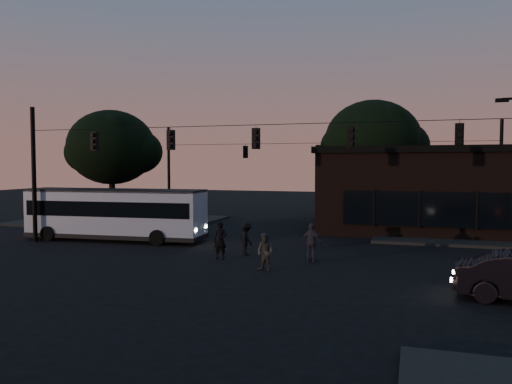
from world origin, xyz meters
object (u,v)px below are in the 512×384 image
(bus, at_px, (115,212))
(pedestrian_b, at_px, (265,252))
(pedestrian_a, at_px, (220,240))
(pedestrian_d, at_px, (246,239))
(building, at_px, (443,189))
(pedestrian_c, at_px, (312,242))

(bus, xyz_separation_m, pedestrian_b, (10.48, -5.30, -0.86))
(pedestrian_b, bearing_deg, bus, 176.09)
(bus, relative_size, pedestrian_a, 6.12)
(pedestrian_b, height_order, pedestrian_d, pedestrian_d)
(building, relative_size, bus, 1.47)
(bus, distance_m, pedestrian_c, 12.24)
(building, distance_m, pedestrian_d, 15.61)
(pedestrian_c, bearing_deg, pedestrian_a, 25.05)
(building, bearing_deg, bus, -150.45)
(building, bearing_deg, pedestrian_c, -115.11)
(pedestrian_c, bearing_deg, bus, 1.74)
(pedestrian_a, height_order, pedestrian_d, pedestrian_a)
(bus, bearing_deg, building, 25.34)
(bus, bearing_deg, pedestrian_a, -28.41)
(pedestrian_c, height_order, pedestrian_d, pedestrian_c)
(pedestrian_a, xyz_separation_m, pedestrian_c, (4.08, 0.73, 0.00))
(pedestrian_d, bearing_deg, pedestrian_b, 165.70)
(bus, height_order, pedestrian_d, bus)
(pedestrian_c, bearing_deg, pedestrian_d, 3.85)
(pedestrian_b, bearing_deg, pedestrian_d, 143.73)
(pedestrian_c, relative_size, pedestrian_d, 1.11)
(pedestrian_a, height_order, pedestrian_c, pedestrian_c)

